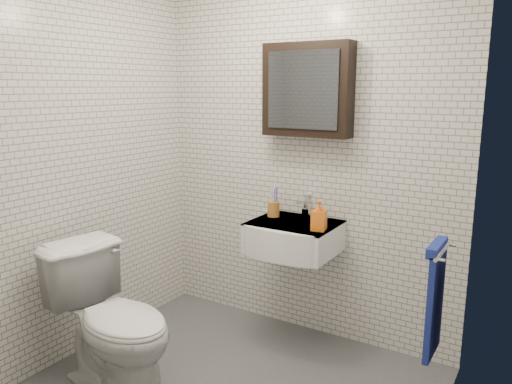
% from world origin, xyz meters
% --- Properties ---
extents(room_shell, '(2.22, 2.02, 2.51)m').
position_xyz_m(room_shell, '(0.00, 0.00, 1.47)').
color(room_shell, silver).
rests_on(room_shell, ground).
extents(washbasin, '(0.55, 0.50, 0.20)m').
position_xyz_m(washbasin, '(0.05, 0.73, 0.76)').
color(washbasin, white).
rests_on(washbasin, room_shell).
extents(faucet, '(0.06, 0.20, 0.15)m').
position_xyz_m(faucet, '(0.05, 0.93, 0.92)').
color(faucet, silver).
rests_on(faucet, washbasin).
extents(mirror_cabinet, '(0.60, 0.15, 0.60)m').
position_xyz_m(mirror_cabinet, '(0.05, 0.93, 1.70)').
color(mirror_cabinet, black).
rests_on(mirror_cabinet, room_shell).
extents(towel_rail, '(0.09, 0.30, 0.58)m').
position_xyz_m(towel_rail, '(1.04, 0.35, 0.72)').
color(towel_rail, silver).
rests_on(towel_rail, room_shell).
extents(toothbrush_cup, '(0.11, 0.11, 0.23)m').
position_xyz_m(toothbrush_cup, '(-0.14, 0.83, 0.91)').
color(toothbrush_cup, '#A46A29').
rests_on(toothbrush_cup, washbasin).
extents(soap_bottle, '(0.10, 0.10, 0.19)m').
position_xyz_m(soap_bottle, '(0.27, 0.68, 0.94)').
color(soap_bottle, '#FF611A').
rests_on(soap_bottle, washbasin).
extents(toilet, '(0.89, 0.60, 0.84)m').
position_xyz_m(toilet, '(-0.56, -0.25, 0.42)').
color(toilet, white).
rests_on(toilet, ground).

